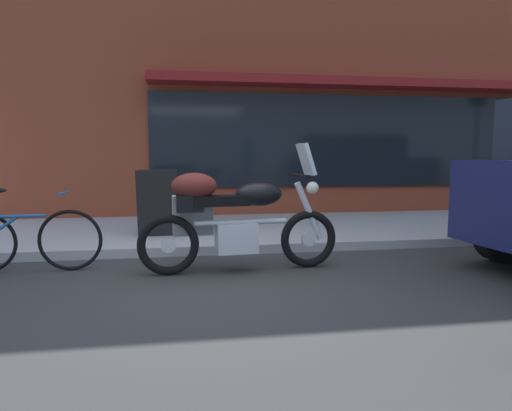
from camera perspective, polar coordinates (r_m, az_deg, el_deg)
ground_plane at (r=4.46m, az=-4.33°, el=-10.10°), size 80.00×80.00×0.00m
storefront_building at (r=11.02m, az=27.69°, el=16.01°), size 20.09×0.90×6.63m
touring_motorcycle at (r=4.86m, az=-3.51°, el=-1.39°), size 2.21×0.62×1.40m
parked_bicycle at (r=5.45m, az=-28.19°, el=-3.79°), size 1.74×0.48×0.93m
sandwich_board_sign at (r=6.51m, az=-12.49°, el=0.33°), size 0.55×0.41×0.94m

